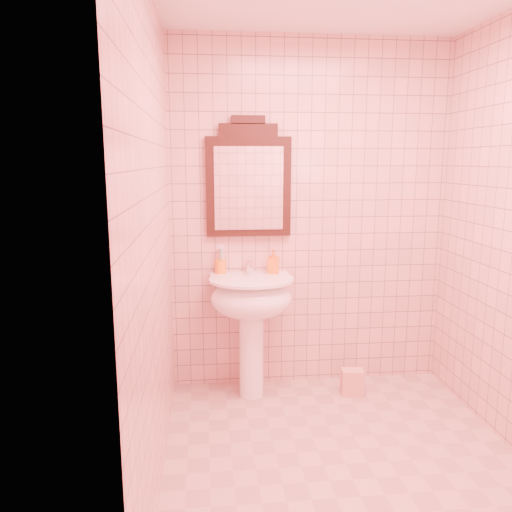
{
  "coord_description": "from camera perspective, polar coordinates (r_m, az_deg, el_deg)",
  "views": [
    {
      "loc": [
        -0.74,
        -2.43,
        1.65
      ],
      "look_at": [
        -0.44,
        0.55,
        1.08
      ],
      "focal_mm": 35.0,
      "sensor_mm": 36.0,
      "label": 1
    }
  ],
  "objects": [
    {
      "name": "toothbrush_cup",
      "position": [
        3.55,
        -4.08,
        -1.19
      ],
      "size": [
        0.08,
        0.08,
        0.18
      ],
      "rotation": [
        0.0,
        0.0,
        -0.28
      ],
      "color": "orange",
      "rests_on": "pedestal_sink"
    },
    {
      "name": "back_wall",
      "position": [
        3.63,
        6.13,
        4.42
      ],
      "size": [
        2.0,
        0.02,
        2.5
      ],
      "primitive_type": "cube",
      "color": "tan",
      "rests_on": "floor"
    },
    {
      "name": "mirror",
      "position": [
        3.52,
        -0.86,
        8.51
      ],
      "size": [
        0.6,
        0.06,
        0.83
      ],
      "color": "black",
      "rests_on": "back_wall"
    },
    {
      "name": "towel",
      "position": [
        3.74,
        10.94,
        -13.99
      ],
      "size": [
        0.16,
        0.12,
        0.19
      ],
      "primitive_type": "cube",
      "rotation": [
        0.0,
        0.0,
        -0.11
      ],
      "color": "#F1B98E",
      "rests_on": "floor"
    },
    {
      "name": "faucet",
      "position": [
        3.53,
        -0.75,
        -1.13
      ],
      "size": [
        0.04,
        0.16,
        0.11
      ],
      "color": "white",
      "rests_on": "pedestal_sink"
    },
    {
      "name": "pedestal_sink",
      "position": [
        3.46,
        -0.54,
        -5.79
      ],
      "size": [
        0.58,
        0.58,
        0.86
      ],
      "color": "white",
      "rests_on": "floor"
    },
    {
      "name": "floor",
      "position": [
        3.03,
        10.21,
        -22.35
      ],
      "size": [
        2.2,
        2.2,
        0.0
      ],
      "primitive_type": "plane",
      "color": "tan",
      "rests_on": "ground"
    },
    {
      "name": "soap_dispenser",
      "position": [
        3.54,
        1.99,
        -0.63
      ],
      "size": [
        0.09,
        0.09,
        0.17
      ],
      "primitive_type": "imported",
      "rotation": [
        0.0,
        0.0,
        -0.22
      ],
      "color": "orange",
      "rests_on": "pedestal_sink"
    }
  ]
}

